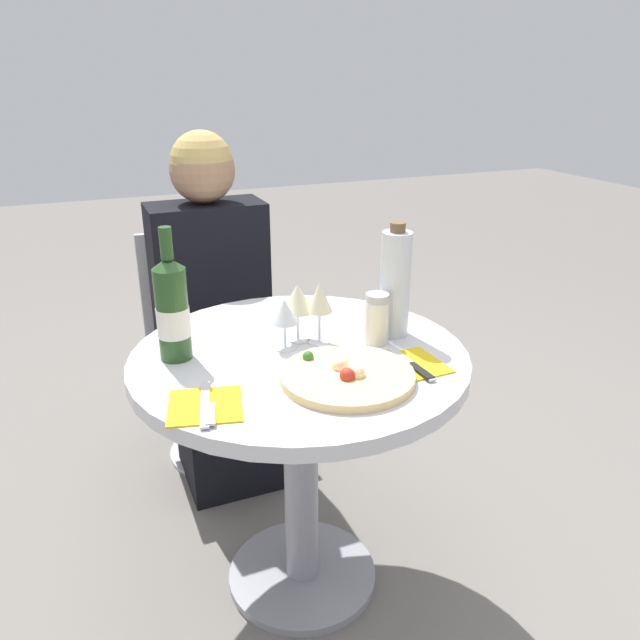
{
  "coord_description": "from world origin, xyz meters",
  "views": [
    {
      "loc": [
        -0.48,
        -1.29,
        1.35
      ],
      "look_at": [
        0.03,
        -0.05,
        0.81
      ],
      "focal_mm": 35.0,
      "sensor_mm": 36.0,
      "label": 1
    }
  ],
  "objects_px": {
    "seated_diner": "(217,325)",
    "wine_bottle": "(172,310)",
    "pizza_large": "(347,376)",
    "dining_table": "(300,408)",
    "chair_behind_diner": "(211,349)",
    "tall_carafe": "(395,283)"
  },
  "relations": [
    {
      "from": "seated_diner",
      "to": "wine_bottle",
      "type": "height_order",
      "value": "seated_diner"
    },
    {
      "from": "pizza_large",
      "to": "wine_bottle",
      "type": "relative_size",
      "value": 0.94
    },
    {
      "from": "dining_table",
      "to": "seated_diner",
      "type": "xyz_separation_m",
      "value": [
        -0.06,
        0.64,
        -0.01
      ]
    },
    {
      "from": "chair_behind_diner",
      "to": "pizza_large",
      "type": "xyz_separation_m",
      "value": [
        0.1,
        -0.95,
        0.32
      ]
    },
    {
      "from": "tall_carafe",
      "to": "dining_table",
      "type": "bearing_deg",
      "value": -176.77
    },
    {
      "from": "chair_behind_diner",
      "to": "wine_bottle",
      "type": "bearing_deg",
      "value": 71.93
    },
    {
      "from": "chair_behind_diner",
      "to": "seated_diner",
      "type": "bearing_deg",
      "value": 90.0
    },
    {
      "from": "chair_behind_diner",
      "to": "pizza_large",
      "type": "height_order",
      "value": "chair_behind_diner"
    },
    {
      "from": "seated_diner",
      "to": "dining_table",
      "type": "bearing_deg",
      "value": 94.99
    },
    {
      "from": "dining_table",
      "to": "pizza_large",
      "type": "distance_m",
      "value": 0.25
    },
    {
      "from": "wine_bottle",
      "to": "tall_carafe",
      "type": "bearing_deg",
      "value": -7.4
    },
    {
      "from": "dining_table",
      "to": "wine_bottle",
      "type": "height_order",
      "value": "wine_bottle"
    },
    {
      "from": "seated_diner",
      "to": "pizza_large",
      "type": "bearing_deg",
      "value": 97.12
    },
    {
      "from": "dining_table",
      "to": "tall_carafe",
      "type": "height_order",
      "value": "tall_carafe"
    },
    {
      "from": "seated_diner",
      "to": "chair_behind_diner",
      "type": "bearing_deg",
      "value": -90.0
    },
    {
      "from": "tall_carafe",
      "to": "wine_bottle",
      "type": "bearing_deg",
      "value": 172.6
    },
    {
      "from": "pizza_large",
      "to": "tall_carafe",
      "type": "bearing_deg",
      "value": 40.97
    },
    {
      "from": "chair_behind_diner",
      "to": "tall_carafe",
      "type": "distance_m",
      "value": 0.94
    },
    {
      "from": "dining_table",
      "to": "tall_carafe",
      "type": "xyz_separation_m",
      "value": [
        0.27,
        0.02,
        0.29
      ]
    },
    {
      "from": "pizza_large",
      "to": "wine_bottle",
      "type": "distance_m",
      "value": 0.43
    },
    {
      "from": "dining_table",
      "to": "pizza_large",
      "type": "relative_size",
      "value": 2.74
    },
    {
      "from": "dining_table",
      "to": "tall_carafe",
      "type": "relative_size",
      "value": 2.79
    }
  ]
}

